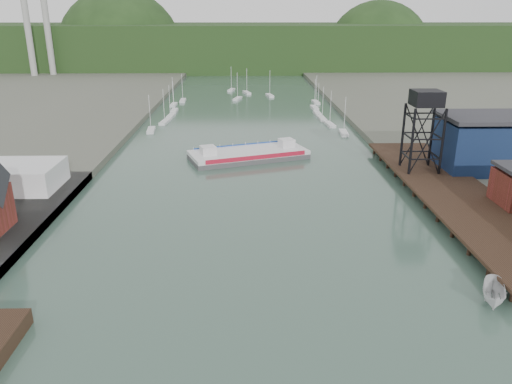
{
  "coord_description": "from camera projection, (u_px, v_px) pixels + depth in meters",
  "views": [
    {
      "loc": [
        -0.55,
        -38.55,
        32.11
      ],
      "look_at": [
        1.32,
        39.93,
        4.0
      ],
      "focal_mm": 35.0,
      "sensor_mm": 36.0,
      "label": 1
    }
  ],
  "objects": [
    {
      "name": "chain_ferry",
      "position": [
        249.0,
        154.0,
        116.81
      ],
      "size": [
        29.08,
        19.16,
        3.89
      ],
      "rotation": [
        0.0,
        0.0,
        0.34
      ],
      "color": "#49494B",
      "rests_on": "ground"
    },
    {
      "name": "marina_sailboats",
      "position": [
        246.0,
        108.0,
        177.32
      ],
      "size": [
        57.71,
        92.65,
        0.9
      ],
      "color": "silver",
      "rests_on": "ground"
    },
    {
      "name": "blue_shed",
      "position": [
        490.0,
        143.0,
        102.34
      ],
      "size": [
        20.5,
        14.5,
        11.3
      ],
      "color": "#0C1A37",
      "rests_on": "east_land"
    },
    {
      "name": "smokestacks",
      "position": [
        36.0,
        18.0,
        253.44
      ],
      "size": [
        11.2,
        8.2,
        60.0
      ],
      "color": "#A09F9A",
      "rests_on": "ground"
    },
    {
      "name": "lift_tower",
      "position": [
        426.0,
        103.0,
        97.22
      ],
      "size": [
        6.5,
        6.5,
        16.0
      ],
      "color": "black",
      "rests_on": "east_pier"
    },
    {
      "name": "distant_hills",
      "position": [
        238.0,
        49.0,
        327.16
      ],
      "size": [
        500.0,
        120.0,
        80.0
      ],
      "color": "#1D3316",
      "rests_on": "ground"
    },
    {
      "name": "white_shed",
      "position": [
        9.0,
        176.0,
        91.89
      ],
      "size": [
        18.0,
        12.0,
        4.5
      ],
      "primitive_type": "cube",
      "color": "silver",
      "rests_on": "west_quay"
    },
    {
      "name": "east_pier",
      "position": [
        453.0,
        192.0,
        89.67
      ],
      "size": [
        14.0,
        70.0,
        2.45
      ],
      "color": "black",
      "rests_on": "ground"
    },
    {
      "name": "ground",
      "position": [
        252.0,
        374.0,
        47.12
      ],
      "size": [
        600.0,
        600.0,
        0.0
      ],
      "primitive_type": "plane",
      "color": "#304A3C",
      "rests_on": "ground"
    },
    {
      "name": "motorboat",
      "position": [
        494.0,
        294.0,
        58.17
      ],
      "size": [
        4.96,
        7.05,
        2.55
      ],
      "primitive_type": "imported",
      "rotation": [
        0.0,
        0.0,
        -0.42
      ],
      "color": "silver",
      "rests_on": "ground"
    }
  ]
}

